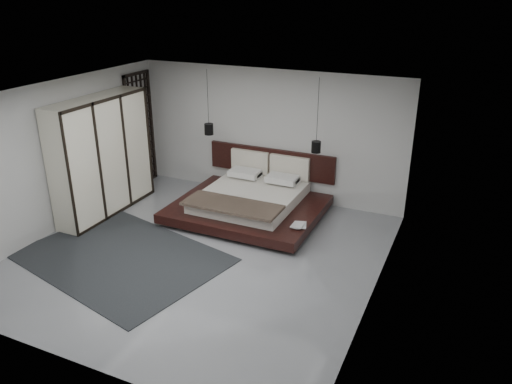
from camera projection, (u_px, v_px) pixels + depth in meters
The scene contains 14 objects.
floor at pixel (201, 254), 8.75m from camera, with size 6.00×6.00×0.00m, color gray.
ceiling at pixel (193, 95), 7.67m from camera, with size 6.00×6.00×0.00m, color white.
wall_back at pixel (268, 134), 10.73m from camera, with size 6.00×6.00×0.00m, color beige.
wall_front at pixel (62, 267), 5.69m from camera, with size 6.00×6.00×0.00m, color beige.
wall_left at pixel (59, 156), 9.36m from camera, with size 6.00×6.00×0.00m, color beige.
wall_right at pixel (380, 212), 7.06m from camera, with size 6.00×6.00×0.00m, color beige.
lattice_screen at pixel (141, 130), 11.43m from camera, with size 0.05×0.90×2.60m, color black.
bed at pixel (251, 200), 10.20m from camera, with size 2.90×2.44×1.10m.
book_lower at pixel (294, 225), 9.19m from camera, with size 0.23×0.31×0.03m, color #99724C.
book_upper at pixel (292, 224), 9.16m from camera, with size 0.21×0.28×0.02m, color #99724C.
pendant_left at pixel (209, 129), 10.57m from camera, with size 0.19×0.19×1.37m.
pendant_right at pixel (316, 147), 9.69m from camera, with size 0.19×0.19×1.45m.
wardrobe at pixel (102, 156), 10.00m from camera, with size 0.58×2.44×2.39m.
rug at pixel (121, 257), 8.64m from camera, with size 3.42×2.44×0.01m, color black.
Camera 1 is at (4.05, -6.57, 4.37)m, focal length 35.00 mm.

